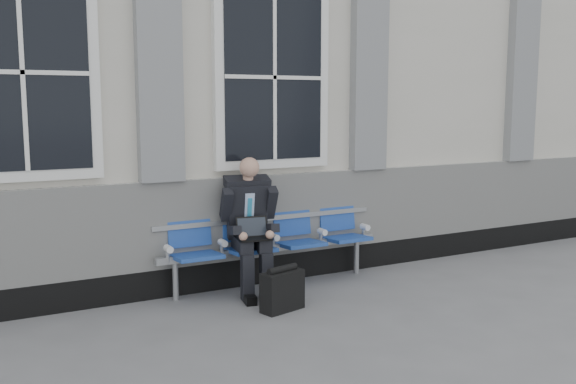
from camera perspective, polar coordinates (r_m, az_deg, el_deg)
ground at (r=5.88m, az=2.11°, el=-11.79°), size 70.00×70.00×0.00m
station_building at (r=8.70m, az=-9.71°, el=9.42°), size 14.40×4.40×4.49m
bench at (r=6.97m, az=-1.47°, el=-3.90°), size 2.60×0.47×0.91m
businessman at (r=6.67m, az=-3.43°, el=-2.53°), size 0.61×0.82×1.43m
briefcase at (r=6.21m, az=-0.51°, el=-8.70°), size 0.46×0.28×0.44m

